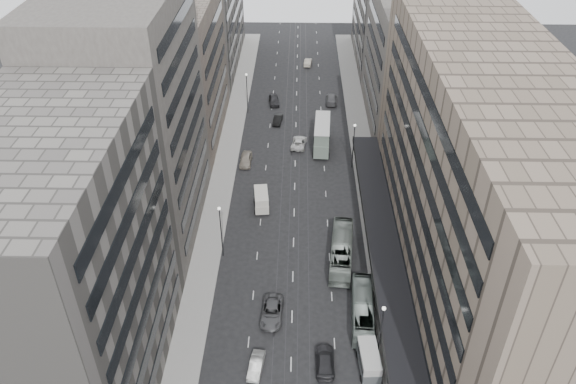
# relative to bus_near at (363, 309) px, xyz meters

# --- Properties ---
(ground) EXTENTS (220.00, 220.00, 0.00)m
(ground) POSITION_rel_bus_near_xyz_m (-8.50, -1.07, -1.46)
(ground) COLOR black
(ground) RESTS_ON ground
(sidewalk_right) EXTENTS (4.00, 125.00, 0.15)m
(sidewalk_right) POSITION_rel_bus_near_xyz_m (3.50, 36.43, -1.38)
(sidewalk_right) COLOR gray
(sidewalk_right) RESTS_ON ground
(sidewalk_left) EXTENTS (4.00, 125.00, 0.15)m
(sidewalk_left) POSITION_rel_bus_near_xyz_m (-20.50, 36.43, -1.38)
(sidewalk_left) COLOR gray
(sidewalk_left) RESTS_ON ground
(department_store) EXTENTS (19.20, 60.00, 30.00)m
(department_store) POSITION_rel_bus_near_xyz_m (12.95, 6.93, 13.49)
(department_store) COLOR #7C6A5A
(department_store) RESTS_ON ground
(building_right_mid) EXTENTS (15.00, 28.00, 24.00)m
(building_right_mid) POSITION_rel_bus_near_xyz_m (13.00, 50.93, 10.54)
(building_right_mid) COLOR #4B4741
(building_right_mid) RESTS_ON ground
(building_right_far) EXTENTS (15.00, 32.00, 28.00)m
(building_right_far) POSITION_rel_bus_near_xyz_m (13.00, 80.93, 12.54)
(building_right_far) COLOR slate
(building_right_far) RESTS_ON ground
(building_left_a) EXTENTS (15.00, 28.00, 30.00)m
(building_left_a) POSITION_rel_bus_near_xyz_m (-30.00, -9.07, 13.54)
(building_left_a) COLOR slate
(building_left_a) RESTS_ON ground
(building_left_b) EXTENTS (15.00, 26.00, 34.00)m
(building_left_b) POSITION_rel_bus_near_xyz_m (-30.00, 17.93, 15.54)
(building_left_b) COLOR #4B4741
(building_left_b) RESTS_ON ground
(building_left_c) EXTENTS (15.00, 28.00, 25.00)m
(building_left_c) POSITION_rel_bus_near_xyz_m (-30.00, 44.93, 11.04)
(building_left_c) COLOR #6E6356
(building_left_c) RESTS_ON ground
(building_left_d) EXTENTS (15.00, 38.00, 28.00)m
(building_left_d) POSITION_rel_bus_near_xyz_m (-30.00, 77.93, 12.54)
(building_left_d) COLOR slate
(building_left_d) RESTS_ON ground
(lamp_right_near) EXTENTS (0.44, 0.44, 8.32)m
(lamp_right_near) POSITION_rel_bus_near_xyz_m (1.20, -6.07, 3.75)
(lamp_right_near) COLOR #262628
(lamp_right_near) RESTS_ON ground
(lamp_right_far) EXTENTS (0.44, 0.44, 8.32)m
(lamp_right_far) POSITION_rel_bus_near_xyz_m (1.20, 33.93, 3.75)
(lamp_right_far) COLOR #262628
(lamp_right_far) RESTS_ON ground
(lamp_left_near) EXTENTS (0.44, 0.44, 8.32)m
(lamp_left_near) POSITION_rel_bus_near_xyz_m (-18.20, 10.93, 3.75)
(lamp_left_near) COLOR #262628
(lamp_left_near) RESTS_ON ground
(lamp_left_far) EXTENTS (0.44, 0.44, 8.32)m
(lamp_left_far) POSITION_rel_bus_near_xyz_m (-18.20, 53.93, 3.75)
(lamp_left_far) COLOR #262628
(lamp_left_far) RESTS_ON ground
(bus_near) EXTENTS (3.14, 10.60, 2.91)m
(bus_near) POSITION_rel_bus_near_xyz_m (0.00, 0.00, 0.00)
(bus_near) COLOR gray
(bus_near) RESTS_ON ground
(bus_far) EXTENTS (3.92, 12.04, 3.29)m
(bus_far) POSITION_rel_bus_near_xyz_m (-1.97, 10.39, 0.19)
(bus_far) COLOR gray
(bus_far) RESTS_ON ground
(double_decker) EXTENTS (3.33, 9.51, 5.13)m
(double_decker) POSITION_rel_bus_near_xyz_m (-3.80, 40.24, 1.31)
(double_decker) COLOR slate
(double_decker) RESTS_ON ground
(vw_microbus) EXTENTS (2.50, 4.99, 2.62)m
(vw_microbus) POSITION_rel_bus_near_xyz_m (0.06, -7.40, 0.00)
(vw_microbus) COLOR #4F5456
(vw_microbus) RESTS_ON ground
(panel_van) EXTENTS (2.67, 4.77, 2.88)m
(panel_van) POSITION_rel_bus_near_xyz_m (-13.54, 22.01, 0.13)
(panel_van) COLOR beige
(panel_van) RESTS_ON ground
(sedan_1) EXTENTS (1.91, 4.16, 1.32)m
(sedan_1) POSITION_rel_bus_near_xyz_m (-12.34, -7.83, -0.80)
(sedan_1) COLOR #B4B4B0
(sedan_1) RESTS_ON ground
(sedan_2) EXTENTS (2.90, 5.78, 1.57)m
(sedan_2) POSITION_rel_bus_near_xyz_m (-10.95, -0.04, -0.67)
(sedan_2) COLOR #4D4E50
(sedan_2) RESTS_ON ground
(sedan_3) EXTENTS (2.16, 5.25, 1.52)m
(sedan_3) POSITION_rel_bus_near_xyz_m (-4.74, -7.18, -0.70)
(sedan_3) COLOR #252528
(sedan_3) RESTS_ON ground
(sedan_4) EXTENTS (2.09, 4.90, 1.65)m
(sedan_4) POSITION_rel_bus_near_xyz_m (-17.00, 34.76, -0.63)
(sedan_4) COLOR gray
(sedan_4) RESTS_ON ground
(sedan_5) EXTENTS (2.02, 4.44, 1.41)m
(sedan_5) POSITION_rel_bus_near_xyz_m (-12.03, 49.62, -0.75)
(sedan_5) COLOR black
(sedan_5) RESTS_ON ground
(sedan_6) EXTENTS (3.12, 5.58, 1.47)m
(sedan_6) POSITION_rel_bus_near_xyz_m (-7.89, 40.88, -0.72)
(sedan_6) COLOR silver
(sedan_6) RESTS_ON ground
(sedan_7) EXTENTS (2.71, 5.79, 1.63)m
(sedan_7) POSITION_rel_bus_near_xyz_m (-1.24, 58.71, -0.64)
(sedan_7) COLOR #4F4F51
(sedan_7) RESTS_ON ground
(sedan_8) EXTENTS (2.59, 5.13, 1.68)m
(sedan_8) POSITION_rel_bus_near_xyz_m (-13.14, 57.90, -0.62)
(sedan_8) COLOR #242326
(sedan_8) RESTS_ON ground
(sedan_9) EXTENTS (2.05, 4.68, 1.50)m
(sedan_9) POSITION_rel_bus_near_xyz_m (-5.97, 78.43, -0.71)
(sedan_9) COLOR #B9AD99
(sedan_9) RESTS_ON ground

